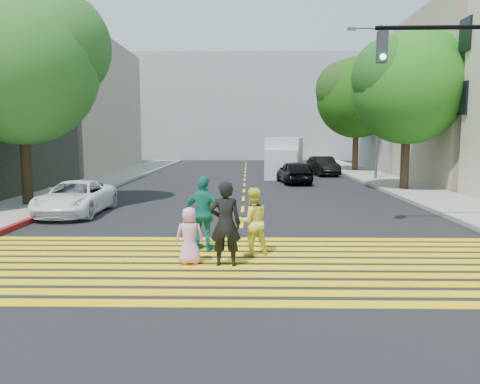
{
  "coord_description": "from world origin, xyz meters",
  "views": [
    {
      "loc": [
        0.2,
        -8.82,
        2.84
      ],
      "look_at": [
        0.0,
        3.0,
        1.4
      ],
      "focal_mm": 35.0,
      "sensor_mm": 36.0,
      "label": 1
    }
  ],
  "objects_px": {
    "pedestrian_man": "(225,224)",
    "pedestrian_woman": "(252,221)",
    "traffic_signal": "(480,92)",
    "pedestrian_extra": "(204,214)",
    "dark_car_near": "(294,172)",
    "dark_car_parked": "(323,166)",
    "tree_right_far": "(358,93)",
    "white_sedan": "(76,198)",
    "white_van": "(285,158)",
    "silver_car": "(285,162)",
    "tree_right_near": "(409,82)",
    "pedestrian_child": "(190,236)",
    "tree_left": "(23,59)"
  },
  "relations": [
    {
      "from": "pedestrian_man",
      "to": "pedestrian_woman",
      "type": "xyz_separation_m",
      "value": [
        0.59,
        0.95,
        -0.13
      ]
    },
    {
      "from": "pedestrian_man",
      "to": "traffic_signal",
      "type": "height_order",
      "value": "traffic_signal"
    },
    {
      "from": "pedestrian_extra",
      "to": "traffic_signal",
      "type": "distance_m",
      "value": 8.61
    },
    {
      "from": "pedestrian_woman",
      "to": "dark_car_near",
      "type": "height_order",
      "value": "pedestrian_woman"
    },
    {
      "from": "pedestrian_extra",
      "to": "dark_car_parked",
      "type": "distance_m",
      "value": 22.78
    },
    {
      "from": "tree_right_far",
      "to": "pedestrian_extra",
      "type": "bearing_deg",
      "value": -110.68
    },
    {
      "from": "pedestrian_extra",
      "to": "white_sedan",
      "type": "xyz_separation_m",
      "value": [
        -5.13,
        5.24,
        -0.33
      ]
    },
    {
      "from": "dark_car_parked",
      "to": "white_van",
      "type": "xyz_separation_m",
      "value": [
        -2.84,
        -1.46,
        0.6
      ]
    },
    {
      "from": "pedestrian_man",
      "to": "white_sedan",
      "type": "xyz_separation_m",
      "value": [
        -5.72,
        6.61,
        -0.34
      ]
    },
    {
      "from": "silver_car",
      "to": "white_van",
      "type": "relative_size",
      "value": 0.8
    },
    {
      "from": "pedestrian_woman",
      "to": "pedestrian_extra",
      "type": "height_order",
      "value": "pedestrian_extra"
    },
    {
      "from": "tree_right_near",
      "to": "white_sedan",
      "type": "xyz_separation_m",
      "value": [
        -14.21,
        -7.2,
        -4.83
      ]
    },
    {
      "from": "pedestrian_child",
      "to": "dark_car_near",
      "type": "height_order",
      "value": "dark_car_near"
    },
    {
      "from": "tree_left",
      "to": "pedestrian_man",
      "type": "xyz_separation_m",
      "value": [
        8.1,
        -8.18,
        -4.78
      ]
    },
    {
      "from": "tree_right_near",
      "to": "dark_car_near",
      "type": "bearing_deg",
      "value": 144.56
    },
    {
      "from": "tree_right_near",
      "to": "tree_right_far",
      "type": "bearing_deg",
      "value": 88.26
    },
    {
      "from": "white_van",
      "to": "white_sedan",
      "type": "bearing_deg",
      "value": -110.27
    },
    {
      "from": "tree_left",
      "to": "white_van",
      "type": "xyz_separation_m",
      "value": [
        11.08,
        13.59,
        -4.44
      ]
    },
    {
      "from": "pedestrian_extra",
      "to": "dark_car_parked",
      "type": "height_order",
      "value": "pedestrian_extra"
    },
    {
      "from": "dark_car_near",
      "to": "tree_left",
      "type": "bearing_deg",
      "value": 33.05
    },
    {
      "from": "tree_right_near",
      "to": "traffic_signal",
      "type": "height_order",
      "value": "tree_right_near"
    },
    {
      "from": "tree_left",
      "to": "dark_car_near",
      "type": "height_order",
      "value": "tree_left"
    },
    {
      "from": "pedestrian_child",
      "to": "silver_car",
      "type": "relative_size",
      "value": 0.27
    },
    {
      "from": "dark_car_near",
      "to": "white_van",
      "type": "xyz_separation_m",
      "value": [
        -0.24,
        4.21,
        0.59
      ]
    },
    {
      "from": "white_van",
      "to": "tree_right_near",
      "type": "bearing_deg",
      "value": -45.74
    },
    {
      "from": "silver_car",
      "to": "white_van",
      "type": "height_order",
      "value": "white_van"
    },
    {
      "from": "pedestrian_man",
      "to": "pedestrian_extra",
      "type": "distance_m",
      "value": 1.5
    },
    {
      "from": "pedestrian_child",
      "to": "traffic_signal",
      "type": "height_order",
      "value": "traffic_signal"
    },
    {
      "from": "tree_right_far",
      "to": "white_van",
      "type": "height_order",
      "value": "tree_right_far"
    },
    {
      "from": "silver_car",
      "to": "pedestrian_woman",
      "type": "bearing_deg",
      "value": 78.4
    },
    {
      "from": "pedestrian_woman",
      "to": "pedestrian_extra",
      "type": "bearing_deg",
      "value": -36.64
    },
    {
      "from": "tree_right_near",
      "to": "tree_right_far",
      "type": "distance_m",
      "value": 12.65
    },
    {
      "from": "pedestrian_extra",
      "to": "silver_car",
      "type": "relative_size",
      "value": 0.39
    },
    {
      "from": "traffic_signal",
      "to": "silver_car",
      "type": "bearing_deg",
      "value": 99.53
    },
    {
      "from": "tree_right_far",
      "to": "pedestrian_woman",
      "type": "bearing_deg",
      "value": -107.99
    },
    {
      "from": "tree_left",
      "to": "traffic_signal",
      "type": "height_order",
      "value": "tree_left"
    },
    {
      "from": "traffic_signal",
      "to": "tree_right_far",
      "type": "bearing_deg",
      "value": 86.63
    },
    {
      "from": "tree_right_far",
      "to": "dark_car_parked",
      "type": "distance_m",
      "value": 6.93
    },
    {
      "from": "tree_right_near",
      "to": "pedestrian_woman",
      "type": "xyz_separation_m",
      "value": [
        -7.89,
        -12.86,
        -4.62
      ]
    },
    {
      "from": "tree_right_near",
      "to": "pedestrian_woman",
      "type": "distance_m",
      "value": 15.78
    },
    {
      "from": "pedestrian_child",
      "to": "tree_left",
      "type": "bearing_deg",
      "value": -56.7
    },
    {
      "from": "tree_left",
      "to": "pedestrian_extra",
      "type": "distance_m",
      "value": 11.21
    },
    {
      "from": "tree_right_near",
      "to": "tree_left",
      "type": "bearing_deg",
      "value": -161.27
    },
    {
      "from": "tree_left",
      "to": "tree_right_far",
      "type": "height_order",
      "value": "tree_right_far"
    },
    {
      "from": "pedestrian_child",
      "to": "traffic_signal",
      "type": "relative_size",
      "value": 0.2
    },
    {
      "from": "white_van",
      "to": "silver_car",
      "type": "bearing_deg",
      "value": 94.57
    },
    {
      "from": "pedestrian_woman",
      "to": "dark_car_near",
      "type": "xyz_separation_m",
      "value": [
        2.62,
        16.61,
        -0.13
      ]
    },
    {
      "from": "pedestrian_woman",
      "to": "dark_car_parked",
      "type": "xyz_separation_m",
      "value": [
        5.22,
        22.29,
        -0.14
      ]
    },
    {
      "from": "pedestrian_woman",
      "to": "white_van",
      "type": "height_order",
      "value": "white_van"
    },
    {
      "from": "silver_car",
      "to": "pedestrian_man",
      "type": "bearing_deg",
      "value": 77.4
    }
  ]
}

